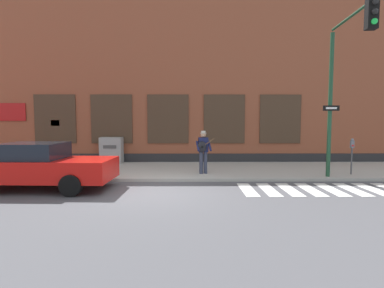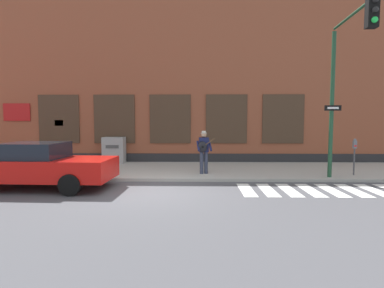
{
  "view_description": "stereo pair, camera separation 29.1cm",
  "coord_description": "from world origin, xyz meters",
  "px_view_note": "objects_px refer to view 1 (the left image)",
  "views": [
    {
      "loc": [
        1.13,
        -9.31,
        2.23
      ],
      "look_at": [
        1.21,
        1.88,
        1.38
      ],
      "focal_mm": 28.0,
      "sensor_mm": 36.0,
      "label": 1
    },
    {
      "loc": [
        1.43,
        -9.31,
        2.23
      ],
      "look_at": [
        1.21,
        1.88,
        1.38
      ],
      "focal_mm": 28.0,
      "sensor_mm": 36.0,
      "label": 2
    }
  ],
  "objects_px": {
    "parking_meter": "(352,151)",
    "utility_box": "(112,150)",
    "traffic_light": "(344,70)",
    "busker": "(203,149)",
    "red_car": "(40,166)"
  },
  "relations": [
    {
      "from": "traffic_light",
      "to": "utility_box",
      "type": "xyz_separation_m",
      "value": [
        -9.17,
        4.8,
        -3.17
      ]
    },
    {
      "from": "parking_meter",
      "to": "utility_box",
      "type": "distance_m",
      "value": 10.89
    },
    {
      "from": "busker",
      "to": "parking_meter",
      "type": "height_order",
      "value": "busker"
    },
    {
      "from": "busker",
      "to": "parking_meter",
      "type": "xyz_separation_m",
      "value": [
        5.9,
        -0.19,
        -0.04
      ]
    },
    {
      "from": "busker",
      "to": "traffic_light",
      "type": "relative_size",
      "value": 0.31
    },
    {
      "from": "traffic_light",
      "to": "utility_box",
      "type": "distance_m",
      "value": 10.83
    },
    {
      "from": "parking_meter",
      "to": "traffic_light",
      "type": "bearing_deg",
      "value": -128.14
    },
    {
      "from": "utility_box",
      "to": "parking_meter",
      "type": "bearing_deg",
      "value": -17.46
    },
    {
      "from": "parking_meter",
      "to": "utility_box",
      "type": "height_order",
      "value": "parking_meter"
    },
    {
      "from": "red_car",
      "to": "parking_meter",
      "type": "distance_m",
      "value": 11.51
    },
    {
      "from": "busker",
      "to": "traffic_light",
      "type": "height_order",
      "value": "traffic_light"
    },
    {
      "from": "traffic_light",
      "to": "parking_meter",
      "type": "bearing_deg",
      "value": 51.86
    },
    {
      "from": "red_car",
      "to": "utility_box",
      "type": "bearing_deg",
      "value": 80.06
    },
    {
      "from": "parking_meter",
      "to": "utility_box",
      "type": "bearing_deg",
      "value": 162.54
    },
    {
      "from": "red_car",
      "to": "utility_box",
      "type": "height_order",
      "value": "red_car"
    }
  ]
}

